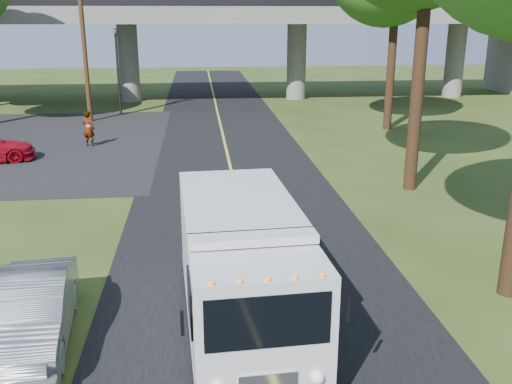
{
  "coord_description": "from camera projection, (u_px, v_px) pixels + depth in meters",
  "views": [
    {
      "loc": [
        -1.25,
        -9.84,
        5.94
      ],
      "look_at": [
        0.17,
        4.04,
        1.6
      ],
      "focal_mm": 40.0,
      "sensor_mm": 36.0,
      "label": 1
    }
  ],
  "objects": [
    {
      "name": "ground",
      "position": [
        268.0,
        330.0,
        11.23
      ],
      "size": [
        120.0,
        120.0,
        0.0
      ],
      "primitive_type": "plane",
      "color": "#2D3D15",
      "rests_on": "ground"
    },
    {
      "name": "road",
      "position": [
        235.0,
        185.0,
        20.73
      ],
      "size": [
        7.0,
        90.0,
        0.02
      ],
      "primitive_type": "cube",
      "color": "black",
      "rests_on": "ground"
    },
    {
      "name": "lane_line",
      "position": [
        235.0,
        185.0,
        20.72
      ],
      "size": [
        0.12,
        90.0,
        0.01
      ],
      "primitive_type": "cube",
      "color": "gold",
      "rests_on": "road"
    },
    {
      "name": "overpass",
      "position": [
        213.0,
        36.0,
        40.28
      ],
      "size": [
        54.0,
        10.0,
        7.3
      ],
      "color": "slate",
      "rests_on": "ground"
    },
    {
      "name": "traffic_signal",
      "position": [
        117.0,
        63.0,
        34.4
      ],
      "size": [
        0.18,
        0.22,
        5.2
      ],
      "color": "black",
      "rests_on": "ground"
    },
    {
      "name": "utility_pole",
      "position": [
        84.0,
        40.0,
        31.94
      ],
      "size": [
        1.6,
        0.26,
        9.0
      ],
      "color": "#472D19",
      "rests_on": "ground"
    },
    {
      "name": "step_van",
      "position": [
        242.0,
        263.0,
        11.0
      ],
      "size": [
        2.52,
        6.06,
        2.5
      ],
      "rotation": [
        0.0,
        0.0,
        0.06
      ],
      "color": "silver",
      "rests_on": "ground"
    },
    {
      "name": "silver_sedan",
      "position": [
        31.0,
        313.0,
        10.61
      ],
      "size": [
        1.74,
        3.98,
        1.27
      ],
      "primitive_type": "imported",
      "rotation": [
        0.0,
        0.0,
        0.1
      ],
      "color": "gray",
      "rests_on": "ground"
    },
    {
      "name": "pedestrian",
      "position": [
        89.0,
        129.0,
        26.73
      ],
      "size": [
        0.72,
        0.61,
        1.69
      ],
      "primitive_type": "imported",
      "rotation": [
        0.0,
        0.0,
        2.74
      ],
      "color": "gray",
      "rests_on": "ground"
    }
  ]
}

